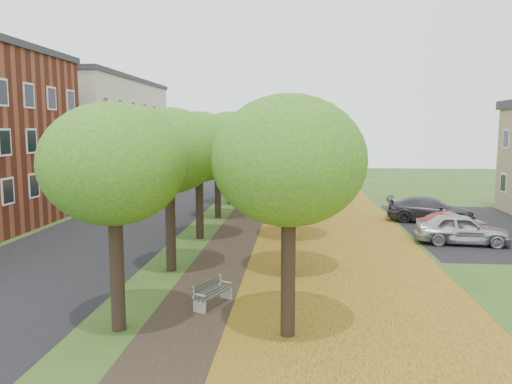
% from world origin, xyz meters
% --- Properties ---
extents(ground, '(120.00, 120.00, 0.00)m').
position_xyz_m(ground, '(0.00, 0.00, 0.00)').
color(ground, '#2D4C19').
rests_on(ground, ground).
extents(street_asphalt, '(8.00, 70.00, 0.01)m').
position_xyz_m(street_asphalt, '(-7.50, 15.00, 0.00)').
color(street_asphalt, black).
rests_on(street_asphalt, ground).
extents(footpath, '(3.20, 70.00, 0.01)m').
position_xyz_m(footpath, '(0.00, 15.00, 0.00)').
color(footpath, black).
rests_on(footpath, ground).
extents(leaf_verge, '(7.50, 70.00, 0.01)m').
position_xyz_m(leaf_verge, '(5.00, 15.00, 0.01)').
color(leaf_verge, '#B58821').
rests_on(leaf_verge, ground).
extents(parking_lot, '(9.00, 16.00, 0.01)m').
position_xyz_m(parking_lot, '(13.50, 16.00, 0.00)').
color(parking_lot, black).
rests_on(parking_lot, ground).
extents(tree_row_west, '(4.31, 34.31, 6.52)m').
position_xyz_m(tree_row_west, '(-2.20, 15.00, 4.67)').
color(tree_row_west, black).
rests_on(tree_row_west, ground).
extents(tree_row_east, '(4.31, 34.31, 6.52)m').
position_xyz_m(tree_row_east, '(2.60, 15.00, 4.67)').
color(tree_row_east, black).
rests_on(tree_row_east, ground).
extents(building_cream, '(10.30, 20.30, 10.40)m').
position_xyz_m(building_cream, '(-17.00, 33.00, 5.21)').
color(building_cream, beige).
rests_on(building_cream, ground).
extents(bench, '(1.12, 1.69, 0.78)m').
position_xyz_m(bench, '(0.10, 2.18, 0.41)').
color(bench, '#2C3730').
rests_on(bench, ground).
extents(car_silver, '(4.62, 2.27, 1.52)m').
position_xyz_m(car_silver, '(11.00, 11.74, 0.76)').
color(car_silver, '#ACACB1').
rests_on(car_silver, ground).
extents(car_red, '(3.83, 1.55, 1.24)m').
position_xyz_m(car_red, '(11.17, 13.42, 0.62)').
color(car_red, maroon).
rests_on(car_red, ground).
extents(car_grey, '(5.53, 3.28, 1.50)m').
position_xyz_m(car_grey, '(11.00, 17.67, 0.75)').
color(car_grey, '#343439').
rests_on(car_grey, ground).
extents(car_white, '(5.02, 3.46, 1.27)m').
position_xyz_m(car_white, '(11.00, 18.12, 0.64)').
color(car_white, silver).
rests_on(car_white, ground).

